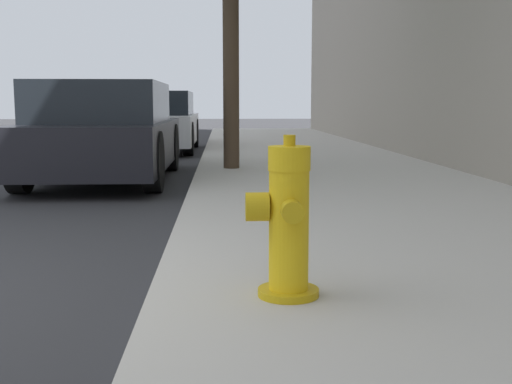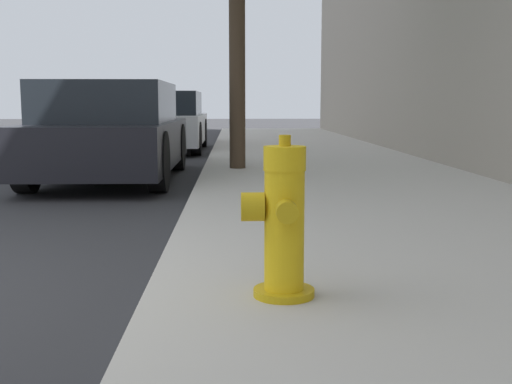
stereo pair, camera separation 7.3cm
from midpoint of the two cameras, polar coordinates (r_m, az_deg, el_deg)
name	(u,v)px [view 1 (the left image)]	position (r m, az deg, el deg)	size (l,w,h in m)	color
sidewalk_slab	(501,295)	(3.50, 20.38, -8.61)	(3.53, 40.00, 0.13)	#B7B2A8
fire_hydrant	(287,223)	(2.97, 2.06, -2.77)	(0.34, 0.36, 0.75)	#C39C11
parked_car_near	(105,133)	(8.81, -13.51, 5.14)	(1.73, 4.04, 1.30)	black
parked_car_mid	(152,122)	(14.04, -9.37, 6.14)	(1.87, 3.94, 1.28)	silver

